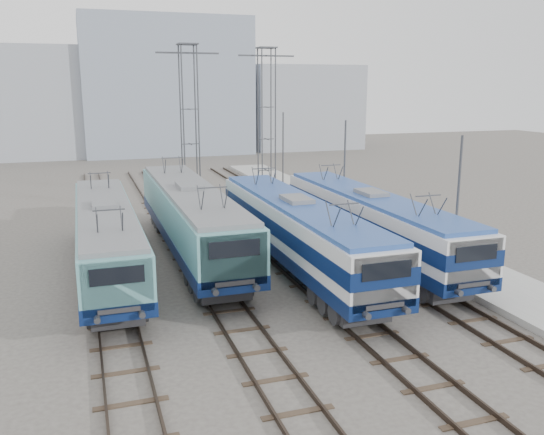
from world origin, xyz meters
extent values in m
plane|color=#514C47|center=(0.00, 0.00, 0.00)|extent=(160.00, 160.00, 0.00)
cube|color=#9E9E99|center=(10.20, 8.00, 0.15)|extent=(4.00, 70.00, 0.30)
cube|color=#0A1A46|center=(-6.75, 8.42, 1.32)|extent=(2.72, 17.15, 0.57)
cube|color=#59999E|center=(-6.75, 8.42, 2.47)|extent=(2.67, 17.15, 1.72)
cube|color=#59999E|center=(-6.75, 0.17, 2.30)|extent=(2.45, 0.67, 1.94)
cube|color=slate|center=(-6.75, 8.42, 3.42)|extent=(2.45, 16.47, 0.19)
cube|color=#262628|center=(-6.75, 2.70, 0.61)|extent=(2.00, 3.43, 0.64)
cube|color=#262628|center=(-6.75, 14.13, 0.61)|extent=(2.00, 3.43, 0.64)
cube|color=#0A1A46|center=(-2.25, 10.38, 1.43)|extent=(2.97, 18.79, 0.63)
cube|color=#59999E|center=(-2.25, 10.38, 2.68)|extent=(2.92, 18.79, 1.88)
cube|color=#59999E|center=(-2.25, 1.35, 2.50)|extent=(2.69, 0.73, 2.13)
cube|color=slate|center=(-2.25, 10.38, 3.73)|extent=(2.69, 18.03, 0.21)
cube|color=#262628|center=(-2.25, 4.12, 0.65)|extent=(2.19, 3.76, 0.70)
cube|color=#262628|center=(-2.25, 16.64, 0.65)|extent=(2.19, 3.76, 0.70)
cube|color=#0A1A46|center=(2.25, 6.04, 1.37)|extent=(2.82, 17.78, 0.59)
cube|color=silver|center=(2.25, 6.04, 2.55)|extent=(2.77, 17.78, 1.78)
cube|color=#0A1A46|center=(2.25, 6.04, 2.50)|extent=(2.81, 17.80, 0.69)
cube|color=silver|center=(2.25, -2.51, 2.37)|extent=(2.54, 0.69, 2.02)
cube|color=#26478E|center=(2.25, 6.04, 3.54)|extent=(2.54, 17.07, 0.20)
cube|color=#262628|center=(2.25, 0.11, 0.62)|extent=(2.07, 3.56, 0.67)
cube|color=#262628|center=(2.25, 11.97, 0.62)|extent=(2.07, 3.56, 0.67)
cube|color=#0A1A46|center=(6.75, 6.83, 1.34)|extent=(2.76, 17.41, 0.58)
cube|color=silver|center=(6.75, 6.83, 2.50)|extent=(2.71, 17.41, 1.74)
cube|color=#0A1A46|center=(6.75, 6.83, 2.45)|extent=(2.75, 17.43, 0.68)
cube|color=silver|center=(6.75, -1.54, 2.33)|extent=(2.49, 0.68, 1.97)
cube|color=#26478E|center=(6.75, 6.83, 3.47)|extent=(2.49, 16.72, 0.19)
cube|color=#262628|center=(6.75, 1.02, 0.62)|extent=(2.03, 3.48, 0.65)
cube|color=#262628|center=(6.75, 12.63, 0.62)|extent=(2.03, 3.48, 0.65)
cylinder|color=#3F4247|center=(-0.55, 21.45, 6.00)|extent=(0.10, 0.10, 12.00)
cylinder|color=#3F4247|center=(0.55, 21.45, 6.00)|extent=(0.10, 0.10, 12.00)
cylinder|color=#3F4247|center=(-0.55, 22.55, 6.00)|extent=(0.10, 0.10, 12.00)
cylinder|color=#3F4247|center=(0.55, 22.55, 6.00)|extent=(0.10, 0.10, 12.00)
cube|color=#3F4247|center=(0.00, 22.00, 11.40)|extent=(4.50, 0.12, 0.12)
cylinder|color=#3F4247|center=(5.95, 23.45, 6.00)|extent=(0.10, 0.10, 12.00)
cylinder|color=#3F4247|center=(7.05, 23.45, 6.00)|extent=(0.10, 0.10, 12.00)
cylinder|color=#3F4247|center=(5.95, 24.55, 6.00)|extent=(0.10, 0.10, 12.00)
cylinder|color=#3F4247|center=(7.05, 24.55, 6.00)|extent=(0.10, 0.10, 12.00)
cube|color=#3F4247|center=(6.50, 24.00, 11.40)|extent=(4.50, 0.12, 0.12)
cylinder|color=#3F4247|center=(8.60, 2.00, 3.50)|extent=(0.12, 0.12, 7.00)
cylinder|color=#3F4247|center=(8.60, 14.00, 3.50)|extent=(0.12, 0.12, 7.00)
cylinder|color=#3F4247|center=(8.60, 26.00, 3.50)|extent=(0.12, 0.12, 7.00)
cube|color=#949AA5|center=(-14.00, 62.00, 7.00)|extent=(18.00, 12.00, 14.00)
cube|color=#8490A2|center=(4.00, 62.00, 9.00)|extent=(22.00, 14.00, 18.00)
cube|color=#949AA5|center=(24.00, 62.00, 6.00)|extent=(16.00, 12.00, 12.00)
camera|label=1|loc=(-7.64, -19.82, 9.18)|focal=38.00mm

